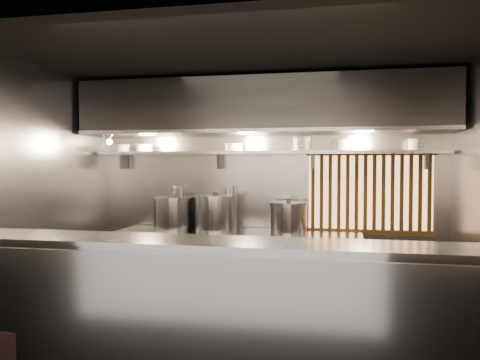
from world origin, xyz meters
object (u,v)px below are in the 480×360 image
(heat_lamp, at_px, (108,137))
(pendant_bulb, at_px, (255,146))
(stock_pot_mid, at_px, (215,212))
(stock_pot_right, at_px, (289,217))
(stock_pot_left, at_px, (173,213))

(heat_lamp, relative_size, pendant_bulb, 1.87)
(pendant_bulb, relative_size, stock_pot_mid, 0.26)
(heat_lamp, relative_size, stock_pot_mid, 0.48)
(heat_lamp, bearing_deg, stock_pot_right, 7.11)
(stock_pot_left, bearing_deg, pendant_bulb, 1.78)
(heat_lamp, xyz_separation_m, stock_pot_mid, (1.29, 0.32, -0.94))
(stock_pot_left, xyz_separation_m, stock_pot_right, (1.49, -0.04, -0.02))
(stock_pot_mid, height_order, stock_pot_right, stock_pot_mid)
(stock_pot_right, bearing_deg, stock_pot_left, 178.50)
(stock_pot_left, xyz_separation_m, stock_pot_mid, (0.56, 0.00, 0.01))
(pendant_bulb, bearing_deg, stock_pot_mid, -176.41)
(pendant_bulb, distance_m, stock_pot_mid, 0.98)
(stock_pot_left, distance_m, stock_pot_mid, 0.56)
(pendant_bulb, xyz_separation_m, stock_pot_right, (0.43, -0.07, -0.87))
(pendant_bulb, distance_m, stock_pot_right, 0.97)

